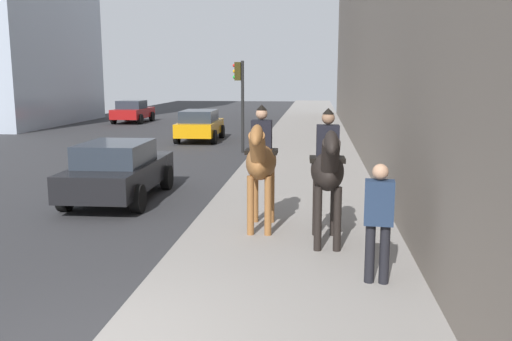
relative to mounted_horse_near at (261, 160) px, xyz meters
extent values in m
ellipsoid|color=brown|center=(0.08, 0.00, -0.04)|extent=(1.51, 0.58, 0.66)
cylinder|color=brown|center=(-0.37, -0.17, -0.78)|extent=(0.13, 0.13, 1.10)
cylinder|color=brown|center=(-0.37, 0.15, -0.78)|extent=(0.13, 0.13, 1.10)
cylinder|color=brown|center=(0.53, -0.15, -0.78)|extent=(0.13, 0.13, 1.10)
cylinder|color=brown|center=(0.53, 0.17, -0.78)|extent=(0.13, 0.13, 1.10)
cylinder|color=brown|center=(-0.69, -0.01, 0.31)|extent=(0.64, 0.29, 0.68)
ellipsoid|color=brown|center=(-0.90, -0.01, 0.56)|extent=(0.63, 0.23, 0.49)
cylinder|color=black|center=(0.79, 0.01, -0.13)|extent=(0.28, 0.10, 0.55)
cube|color=black|center=(0.13, 0.00, 0.15)|extent=(0.45, 0.61, 0.08)
cube|color=black|center=(0.13, 0.00, 0.46)|extent=(0.29, 0.38, 0.55)
sphere|color=tan|center=(0.13, 0.00, 0.86)|extent=(0.22, 0.22, 0.22)
cone|color=black|center=(0.13, 0.00, 0.98)|extent=(0.20, 0.20, 0.10)
ellipsoid|color=black|center=(-0.71, -1.21, -0.05)|extent=(1.52, 0.61, 0.66)
cylinder|color=black|center=(-1.15, -1.39, -0.79)|extent=(0.13, 0.13, 1.09)
cylinder|color=black|center=(-1.16, -1.07, -0.79)|extent=(0.13, 0.13, 1.09)
cylinder|color=black|center=(-0.25, -1.36, -0.79)|extent=(0.13, 0.13, 1.09)
cylinder|color=black|center=(-0.26, -1.04, -0.79)|extent=(0.13, 0.13, 1.09)
cylinder|color=black|center=(-1.48, -1.24, 0.30)|extent=(0.64, 0.30, 0.68)
ellipsoid|color=black|center=(-1.69, -1.24, 0.55)|extent=(0.63, 0.24, 0.49)
cylinder|color=black|center=(0.01, -1.19, -0.14)|extent=(0.29, 0.11, 0.55)
cube|color=black|center=(-0.66, -1.21, 0.14)|extent=(0.46, 0.61, 0.08)
cube|color=black|center=(-0.66, -1.21, 0.45)|extent=(0.29, 0.39, 0.55)
sphere|color=#8C664C|center=(-0.66, -1.21, 0.85)|extent=(0.22, 0.22, 0.22)
cone|color=black|center=(-0.66, -1.21, 0.97)|extent=(0.21, 0.21, 0.10)
cylinder|color=black|center=(-2.51, -1.79, -0.91)|extent=(0.14, 0.14, 0.85)
cylinder|color=black|center=(-2.53, -1.99, -0.91)|extent=(0.14, 0.14, 0.85)
cube|color=#1E2D47|center=(-2.52, -1.89, -0.17)|extent=(0.30, 0.42, 0.62)
sphere|color=tan|center=(-2.52, -1.89, 0.26)|extent=(0.22, 0.22, 0.22)
cube|color=orange|center=(14.88, 4.35, -0.83)|extent=(3.98, 1.78, 0.60)
cube|color=#262D38|center=(14.65, 4.35, -0.27)|extent=(2.30, 1.53, 0.52)
cylinder|color=black|center=(16.08, 5.22, -1.13)|extent=(0.65, 0.24, 0.64)
cylinder|color=black|center=(16.13, 3.55, -1.13)|extent=(0.65, 0.24, 0.64)
cylinder|color=black|center=(13.64, 5.15, -1.13)|extent=(0.65, 0.24, 0.64)
cylinder|color=black|center=(13.69, 3.48, -1.13)|extent=(0.65, 0.24, 0.64)
cube|color=maroon|center=(24.28, 10.80, -0.83)|extent=(3.84, 1.78, 0.60)
cube|color=#262D38|center=(24.05, 10.80, -0.27)|extent=(1.74, 1.55, 0.52)
cylinder|color=black|center=(25.47, 11.66, -1.13)|extent=(0.64, 0.23, 0.64)
cylinder|color=black|center=(25.46, 9.91, -1.13)|extent=(0.64, 0.23, 0.64)
cylinder|color=black|center=(23.10, 11.68, -1.13)|extent=(0.64, 0.23, 0.64)
cylinder|color=black|center=(23.09, 9.93, -1.13)|extent=(0.64, 0.23, 0.64)
cube|color=black|center=(2.67, 3.74, -0.83)|extent=(4.16, 1.76, 0.60)
cube|color=#262D38|center=(2.43, 3.74, -0.27)|extent=(2.01, 1.51, 0.52)
cylinder|color=black|center=(3.93, 4.61, -1.13)|extent=(0.64, 0.23, 0.64)
cylinder|color=black|center=(3.97, 2.93, -1.13)|extent=(0.64, 0.23, 0.64)
cylinder|color=black|center=(1.38, 4.55, -1.13)|extent=(0.64, 0.23, 0.64)
cylinder|color=black|center=(1.41, 2.88, -1.13)|extent=(0.64, 0.23, 0.64)
cylinder|color=black|center=(11.14, 1.85, 0.34)|extent=(0.12, 0.12, 3.57)
cube|color=#2D280C|center=(11.14, 2.03, 1.72)|extent=(0.20, 0.24, 0.70)
sphere|color=red|center=(11.14, 2.16, 1.94)|extent=(0.14, 0.14, 0.14)
sphere|color=orange|center=(11.14, 2.16, 1.72)|extent=(0.14, 0.14, 0.14)
sphere|color=green|center=(11.14, 2.16, 1.50)|extent=(0.14, 0.14, 0.14)
camera|label=1|loc=(-9.94, -1.00, 1.55)|focal=38.10mm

